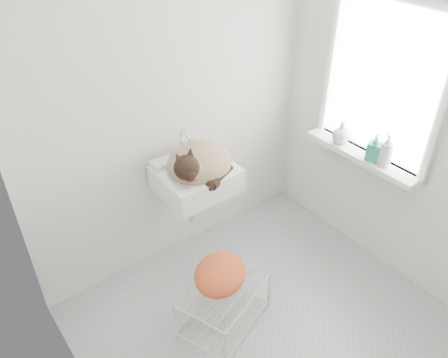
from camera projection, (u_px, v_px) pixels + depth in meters
floor at (266, 324)px, 2.97m from camera, size 2.20×2.00×0.02m
back_wall at (173, 99)px, 2.90m from camera, size 2.20×0.02×2.50m
right_wall at (408, 107)px, 2.80m from camera, size 0.02×2.00×2.50m
left_wall at (67, 264)px, 1.71m from camera, size 0.02×2.00×2.50m
window_glass at (383, 83)px, 2.86m from camera, size 0.01×0.80×1.00m
window_frame at (382, 83)px, 2.86m from camera, size 0.04×0.90×1.10m
windowsill at (361, 156)px, 3.13m from camera, size 0.16×0.88×0.04m
sink at (196, 169)px, 2.96m from camera, size 0.50×0.44×0.20m
faucet at (180, 139)px, 2.99m from camera, size 0.18×0.13×0.18m
cat at (199, 164)px, 2.93m from camera, size 0.50×0.43×0.30m
wire_rack at (224, 306)px, 2.91m from camera, size 0.64×0.54×0.32m
towel at (220, 280)px, 2.82m from camera, size 0.47×0.44×0.16m
bottle_a at (383, 165)px, 2.99m from camera, size 0.10×0.10×0.19m
bottle_b at (372, 159)px, 3.05m from camera, size 0.11×0.11×0.19m
bottle_c at (340, 142)px, 3.23m from camera, size 0.16×0.16×0.16m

